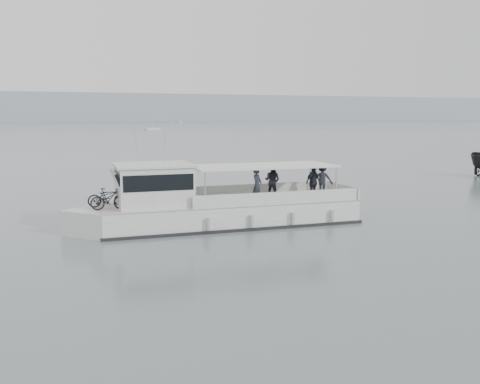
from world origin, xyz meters
name	(u,v)px	position (x,y,z in m)	size (l,w,h in m)	color
ground	(116,228)	(0.00, 0.00, 0.00)	(1400.00, 1400.00, 0.00)	slate
headland	(38,107)	(0.00, 560.00, 14.00)	(1400.00, 90.00, 28.00)	#939EA8
tour_boat	(206,206)	(4.13, -1.22, 0.98)	(14.29, 4.09, 5.97)	white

